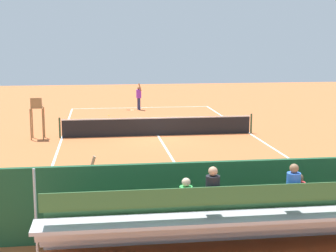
# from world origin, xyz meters

# --- Properties ---
(ground_plane) EXTENTS (60.00, 60.00, 0.00)m
(ground_plane) POSITION_xyz_m (0.00, 0.00, 0.00)
(ground_plane) COLOR #BC6033
(court_line_markings) EXTENTS (10.10, 22.20, 0.01)m
(court_line_markings) POSITION_xyz_m (0.00, -0.04, 0.00)
(court_line_markings) COLOR white
(court_line_markings) RESTS_ON ground
(tennis_net) EXTENTS (10.30, 0.10, 1.07)m
(tennis_net) POSITION_xyz_m (0.00, 0.00, 0.50)
(tennis_net) COLOR black
(tennis_net) RESTS_ON ground
(backdrop_wall) EXTENTS (18.00, 0.16, 2.00)m
(backdrop_wall) POSITION_xyz_m (0.00, 14.00, 1.00)
(backdrop_wall) COLOR #1E4C2D
(backdrop_wall) RESTS_ON ground
(bleacher_stand) EXTENTS (9.06, 2.40, 2.48)m
(bleacher_stand) POSITION_xyz_m (-0.13, 15.41, 0.96)
(bleacher_stand) COLOR #B2B2B7
(bleacher_stand) RESTS_ON ground
(umpire_chair) EXTENTS (0.67, 0.67, 2.14)m
(umpire_chair) POSITION_xyz_m (6.20, 0.12, 1.31)
(umpire_chair) COLOR olive
(umpire_chair) RESTS_ON ground
(courtside_bench) EXTENTS (1.80, 0.40, 0.93)m
(courtside_bench) POSITION_xyz_m (-1.78, 13.27, 0.56)
(courtside_bench) COLOR #234C2D
(courtside_bench) RESTS_ON ground
(equipment_bag) EXTENTS (0.90, 0.36, 0.36)m
(equipment_bag) POSITION_xyz_m (-0.26, 13.40, 0.18)
(equipment_bag) COLOR #334C8C
(equipment_bag) RESTS_ON ground
(tennis_player) EXTENTS (0.46, 0.56, 1.93)m
(tennis_player) POSITION_xyz_m (0.23, -9.87, 1.02)
(tennis_player) COLOR navy
(tennis_player) RESTS_ON ground
(tennis_racket) EXTENTS (0.57, 0.42, 0.03)m
(tennis_racket) POSITION_xyz_m (0.76, -9.65, 0.01)
(tennis_racket) COLOR black
(tennis_racket) RESTS_ON ground
(tennis_ball_near) EXTENTS (0.07, 0.07, 0.07)m
(tennis_ball_near) POSITION_xyz_m (2.42, -7.24, 0.03)
(tennis_ball_near) COLOR #CCDB33
(tennis_ball_near) RESTS_ON ground
(line_judge) EXTENTS (0.41, 0.55, 1.93)m
(line_judge) POSITION_xyz_m (3.33, 12.82, 1.02)
(line_judge) COLOR #232328
(line_judge) RESTS_ON ground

